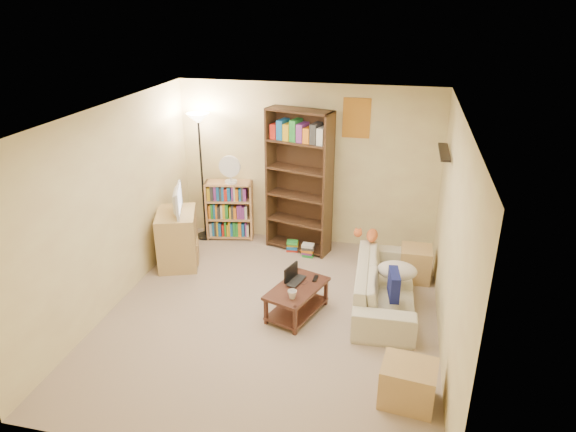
{
  "coord_description": "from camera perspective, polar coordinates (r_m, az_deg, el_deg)",
  "views": [
    {
      "loc": [
        1.39,
        -5.19,
        3.62
      ],
      "look_at": [
        0.05,
        0.7,
        1.05
      ],
      "focal_mm": 32.0,
      "sensor_mm": 36.0,
      "label": 1
    }
  ],
  "objects": [
    {
      "name": "navy_pillow",
      "position": [
        6.2,
        11.68,
        -7.46
      ],
      "size": [
        0.16,
        0.37,
        0.32
      ],
      "primitive_type": "cube",
      "rotation": [
        0.0,
        0.0,
        1.71
      ],
      "color": "navy",
      "rests_on": "sofa"
    },
    {
      "name": "cream_blanket",
      "position": [
        6.62,
        12.02,
        -5.94
      ],
      "size": [
        0.5,
        0.36,
        0.22
      ],
      "primitive_type": "ellipsoid",
      "color": "beige",
      "rests_on": "sofa"
    },
    {
      "name": "laptop",
      "position": [
        6.37,
        1.29,
        -7.36
      ],
      "size": [
        0.43,
        0.37,
        0.03
      ],
      "primitive_type": "imported",
      "rotation": [
        0.0,
        0.0,
        1.31
      ],
      "color": "black",
      "rests_on": "coffee_table"
    },
    {
      "name": "tv_stand",
      "position": [
        7.63,
        -12.18,
        -2.44
      ],
      "size": [
        0.76,
        0.89,
        0.81
      ],
      "primitive_type": "cube",
      "rotation": [
        0.0,
        0.0,
        0.35
      ],
      "color": "tan",
      "rests_on": "ground"
    },
    {
      "name": "book_stacks",
      "position": [
        7.88,
        1.42,
        -3.58
      ],
      "size": [
        0.47,
        0.28,
        0.2
      ],
      "color": "red",
      "rests_on": "ground"
    },
    {
      "name": "coffee_table",
      "position": [
        6.37,
        1.0,
        -9.0
      ],
      "size": [
        0.74,
        0.97,
        0.38
      ],
      "rotation": [
        0.0,
        0.0,
        -0.34
      ],
      "color": "#47261B",
      "rests_on": "ground"
    },
    {
      "name": "end_cabinet",
      "position": [
        5.3,
        13.2,
        -17.67
      ],
      "size": [
        0.56,
        0.49,
        0.43
      ],
      "primitive_type": "cube",
      "rotation": [
        0.0,
        0.0,
        -0.12
      ],
      "color": "tan",
      "rests_on": "ground"
    },
    {
      "name": "sofa",
      "position": [
        6.67,
        10.72,
        -7.52
      ],
      "size": [
        1.93,
        0.88,
        0.55
      ],
      "primitive_type": "imported",
      "rotation": [
        0.0,
        0.0,
        1.61
      ],
      "color": "beige",
      "rests_on": "ground"
    },
    {
      "name": "laptop_screen",
      "position": [
        6.38,
        0.33,
        -6.27
      ],
      "size": [
        0.11,
        0.27,
        0.19
      ],
      "primitive_type": "cube",
      "rotation": [
        0.0,
        0.0,
        -0.34
      ],
      "color": "white",
      "rests_on": "laptop"
    },
    {
      "name": "tabby_cat",
      "position": [
        7.15,
        9.06,
        -2.08
      ],
      "size": [
        0.43,
        0.17,
        0.15
      ],
      "color": "orange",
      "rests_on": "sofa"
    },
    {
      "name": "mug",
      "position": [
        6.06,
        0.47,
        -8.7
      ],
      "size": [
        0.11,
        0.11,
        0.1
      ],
      "primitive_type": "imported",
      "rotation": [
        0.0,
        0.0,
        -0.02
      ],
      "color": "silver",
      "rests_on": "coffee_table"
    },
    {
      "name": "short_bookshelf",
      "position": [
        8.31,
        -6.5,
        0.66
      ],
      "size": [
        0.78,
        0.43,
        0.95
      ],
      "rotation": [
        0.0,
        0.0,
        0.19
      ],
      "color": "tan",
      "rests_on": "ground"
    },
    {
      "name": "tall_bookshelf",
      "position": [
        7.64,
        1.22,
        4.17
      ],
      "size": [
        1.03,
        0.58,
        2.18
      ],
      "rotation": [
        0.0,
        0.0,
        -0.27
      ],
      "color": "#432E19",
      "rests_on": "ground"
    },
    {
      "name": "television",
      "position": [
        7.4,
        -12.55,
        1.71
      ],
      "size": [
        0.72,
        0.51,
        0.38
      ],
      "primitive_type": "imported",
      "rotation": [
        0.0,
        0.0,
        1.92
      ],
      "color": "black",
      "rests_on": "tv_stand"
    },
    {
      "name": "room",
      "position": [
        5.73,
        -2.0,
        2.65
      ],
      "size": [
        4.5,
        4.54,
        2.52
      ],
      "color": "tan",
      "rests_on": "ground"
    },
    {
      "name": "desk_fan",
      "position": [
        8.01,
        -6.47,
        5.2
      ],
      "size": [
        0.34,
        0.19,
        0.45
      ],
      "color": "white",
      "rests_on": "short_bookshelf"
    },
    {
      "name": "tv_remote",
      "position": [
        6.47,
        3.06,
        -6.94
      ],
      "size": [
        0.05,
        0.15,
        0.02
      ],
      "primitive_type": "cube",
      "rotation": [
        0.0,
        0.0,
        -0.04
      ],
      "color": "black",
      "rests_on": "coffee_table"
    },
    {
      "name": "side_table",
      "position": [
        7.34,
        13.97,
        -5.15
      ],
      "size": [
        0.42,
        0.42,
        0.47
      ],
      "primitive_type": "cube",
      "rotation": [
        0.0,
        0.0,
        0.01
      ],
      "color": "tan",
      "rests_on": "ground"
    },
    {
      "name": "floor_lamp",
      "position": [
        8.02,
        -9.81,
        8.29
      ],
      "size": [
        0.35,
        0.35,
        2.04
      ],
      "color": "black",
      "rests_on": "ground"
    }
  ]
}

